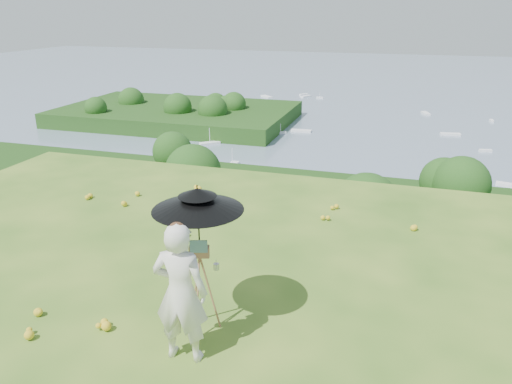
% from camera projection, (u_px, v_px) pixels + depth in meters
% --- Properties ---
extents(ground, '(14.00, 14.00, 0.00)m').
position_uv_depth(ground, '(130.00, 310.00, 7.45)').
color(ground, '#36641C').
rests_on(ground, ground).
extents(forest_slope, '(140.00, 56.00, 22.00)m').
position_uv_depth(forest_slope, '(341.00, 368.00, 48.90)').
color(forest_slope, '#17390F').
rests_on(forest_slope, bay_water).
extents(shoreline_tier, '(170.00, 28.00, 8.00)m').
position_uv_depth(shoreline_tier, '(371.00, 252.00, 87.19)').
color(shoreline_tier, '#6B6556').
rests_on(shoreline_tier, bay_water).
extents(bay_water, '(700.00, 700.00, 0.00)m').
position_uv_depth(bay_water, '(401.00, 94.00, 234.40)').
color(bay_water, slate).
rests_on(bay_water, ground).
extents(peninsula, '(90.00, 60.00, 12.00)m').
position_uv_depth(peninsula, '(177.00, 107.00, 177.09)').
color(peninsula, '#17390F').
rests_on(peninsula, bay_water).
extents(slope_trees, '(110.00, 50.00, 6.00)m').
position_uv_depth(slope_trees, '(351.00, 240.00, 44.04)').
color(slope_trees, '#1A4B16').
rests_on(slope_trees, forest_slope).
extents(harbor_town, '(110.00, 22.00, 5.00)m').
position_uv_depth(harbor_town, '(374.00, 218.00, 84.93)').
color(harbor_town, silver).
rests_on(harbor_town, shoreline_tier).
extents(moored_boats, '(140.00, 140.00, 0.70)m').
position_uv_depth(moored_boats, '(356.00, 128.00, 166.90)').
color(moored_boats, white).
rests_on(moored_boats, bay_water).
extents(wildflowers, '(10.00, 10.50, 0.12)m').
position_uv_depth(wildflowers, '(138.00, 298.00, 7.65)').
color(wildflowers, gold).
rests_on(wildflowers, ground).
extents(painter, '(0.73, 0.52, 1.89)m').
position_uv_depth(painter, '(181.00, 293.00, 6.15)').
color(painter, white).
rests_on(painter, ground).
extents(field_easel, '(0.67, 0.67, 1.41)m').
position_uv_depth(field_easel, '(201.00, 285.00, 6.78)').
color(field_easel, '#A76B46').
rests_on(field_easel, ground).
extents(sun_umbrella, '(1.49, 1.49, 0.98)m').
position_uv_depth(sun_umbrella, '(198.00, 221.00, 6.48)').
color(sun_umbrella, black).
rests_on(sun_umbrella, field_easel).
extents(painter_cap, '(0.27, 0.30, 0.10)m').
position_uv_depth(painter_cap, '(177.00, 227.00, 5.84)').
color(painter_cap, '#C86E79').
rests_on(painter_cap, painter).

